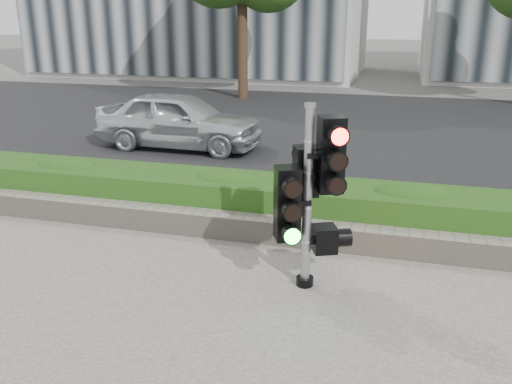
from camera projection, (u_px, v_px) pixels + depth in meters
ground at (262, 316)px, 5.85m from camera, size 120.00×120.00×0.00m
road at (353, 129)px, 15.00m from camera, size 60.00×13.00×0.02m
curb at (311, 211)px, 8.71m from camera, size 60.00×0.25×0.12m
stone_wall at (296, 232)px, 7.53m from camera, size 12.00×0.32×0.34m
hedge at (305, 205)px, 8.07m from camera, size 12.00×1.00×0.68m
traffic_signal at (310, 188)px, 6.10m from camera, size 0.79×0.71×2.17m
car_silver at (179, 120)px, 12.71m from camera, size 3.94×1.66×1.33m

